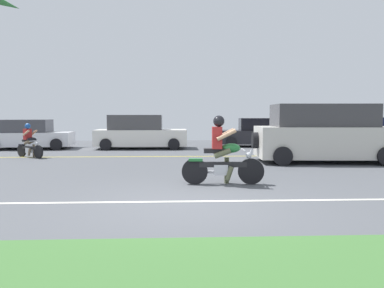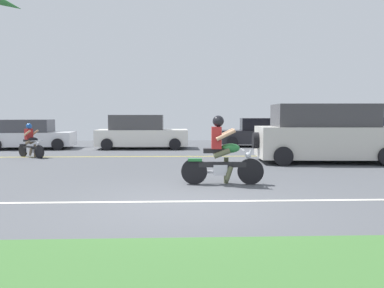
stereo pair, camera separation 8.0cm
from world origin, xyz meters
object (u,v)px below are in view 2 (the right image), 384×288
object	(u,v)px
motorcyclist	(222,155)
parked_car_0	(31,135)
suv_nearby	(324,134)
motorcyclist_distant	(31,143)
parked_car_1	(141,133)
parked_car_3	(353,134)
parked_car_2	(259,133)

from	to	relation	value
motorcyclist	parked_car_0	bearing A→B (deg)	129.64
motorcyclist	suv_nearby	distance (m)	5.89
parked_car_0	motorcyclist_distant	xyz separation A→B (m)	(1.47, -3.95, -0.11)
parked_car_1	parked_car_3	bearing A→B (deg)	-0.80
parked_car_0	parked_car_3	bearing A→B (deg)	-0.71
parked_car_2	suv_nearby	bearing A→B (deg)	-82.92
motorcyclist	parked_car_0	world-z (taller)	motorcyclist
motorcyclist	suv_nearby	bearing A→B (deg)	45.12
motorcyclist_distant	suv_nearby	bearing A→B (deg)	-10.04
parked_car_2	motorcyclist_distant	size ratio (longest dim) A/B	2.96
suv_nearby	parked_car_0	world-z (taller)	suv_nearby
motorcyclist_distant	parked_car_3	bearing A→B (deg)	14.25
suv_nearby	parked_car_0	bearing A→B (deg)	154.72
parked_car_2	parked_car_3	world-z (taller)	parked_car_3
motorcyclist_distant	motorcyclist	bearing A→B (deg)	-41.69
parked_car_2	parked_car_0	bearing A→B (deg)	-175.33
suv_nearby	parked_car_3	distance (m)	6.82
parked_car_1	motorcyclist_distant	world-z (taller)	parked_car_1
parked_car_2	parked_car_3	size ratio (longest dim) A/B	1.00
parked_car_2	motorcyclist_distant	bearing A→B (deg)	-154.28
suv_nearby	parked_car_1	size ratio (longest dim) A/B	1.11
suv_nearby	motorcyclist_distant	size ratio (longest dim) A/B	3.71
suv_nearby	motorcyclist_distant	xyz separation A→B (m)	(-11.02, 1.95, -0.43)
suv_nearby	parked_car_0	distance (m)	13.82
parked_car_2	parked_car_3	distance (m)	4.73
suv_nearby	parked_car_0	xyz separation A→B (m)	(-12.49, 5.90, -0.31)
parked_car_0	parked_car_2	distance (m)	11.68
suv_nearby	motorcyclist_distant	bearing A→B (deg)	169.96
suv_nearby	parked_car_1	world-z (taller)	suv_nearby
parked_car_0	motorcyclist_distant	bearing A→B (deg)	-69.57
parked_car_1	motorcyclist_distant	size ratio (longest dim) A/B	3.34
parked_car_2	motorcyclist_distant	xyz separation A→B (m)	(-10.17, -4.90, -0.13)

